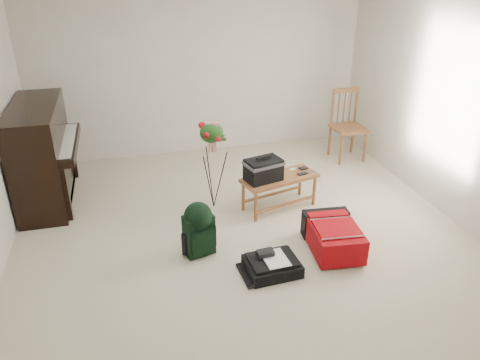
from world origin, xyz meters
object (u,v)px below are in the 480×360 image
object	(u,v)px
piano	(43,156)
flower_stand	(213,166)
dining_chair	(348,126)
bench	(268,171)
black_duffel	(272,265)
green_backpack	(199,227)
red_suitcase	(331,234)

from	to	relation	value
piano	flower_stand	distance (m)	2.12
piano	flower_stand	bearing A→B (deg)	-19.62
piano	dining_chair	xyz separation A→B (m)	(4.27, 0.29, -0.09)
bench	black_duffel	size ratio (longest dim) A/B	1.85
green_backpack	dining_chair	bearing A→B (deg)	22.20
piano	bench	distance (m)	2.79
dining_chair	red_suitcase	world-z (taller)	dining_chair
bench	red_suitcase	world-z (taller)	bench
bench	red_suitcase	distance (m)	1.12
dining_chair	piano	bearing A→B (deg)	-177.40
piano	green_backpack	xyz separation A→B (m)	(1.66, -1.67, -0.27)
piano	green_backpack	size ratio (longest dim) A/B	2.49
dining_chair	green_backpack	size ratio (longest dim) A/B	1.75
dining_chair	bench	bearing A→B (deg)	-144.79
bench	red_suitcase	size ratio (longest dim) A/B	1.31
red_suitcase	green_backpack	world-z (taller)	green_backpack
red_suitcase	black_duffel	world-z (taller)	red_suitcase
piano	flower_stand	xyz separation A→B (m)	(2.00, -0.71, -0.04)
black_duffel	green_backpack	distance (m)	0.85
black_duffel	flower_stand	size ratio (longest dim) A/B	0.48
bench	green_backpack	world-z (taller)	bench
piano	bench	world-z (taller)	piano
dining_chair	black_duffel	distance (m)	3.17
dining_chair	green_backpack	bearing A→B (deg)	-144.44
green_backpack	flower_stand	size ratio (longest dim) A/B	0.53
piano	red_suitcase	world-z (taller)	piano
bench	dining_chair	size ratio (longest dim) A/B	0.96
dining_chair	black_duffel	xyz separation A→B (m)	(-1.97, -2.45, -0.43)
green_backpack	piano	bearing A→B (deg)	120.10
piano	red_suitcase	distance (m)	3.62
black_duffel	flower_stand	world-z (taller)	flower_stand
red_suitcase	flower_stand	bearing A→B (deg)	136.93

